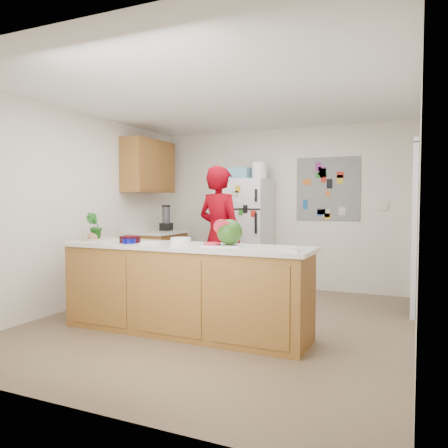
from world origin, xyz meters
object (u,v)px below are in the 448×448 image
at_px(person, 220,235).
at_px(watermelon, 230,232).
at_px(cherry_bowl, 130,239).
at_px(refrigerator, 245,234).

xyz_separation_m(person, watermelon, (0.70, -1.30, 0.14)).
bearing_deg(cherry_bowl, refrigerator, 81.08).
relative_size(refrigerator, cherry_bowl, 7.62).
relative_size(refrigerator, watermelon, 6.68).
xyz_separation_m(refrigerator, cherry_bowl, (-0.38, -2.43, 0.11)).
xyz_separation_m(watermelon, cherry_bowl, (-1.13, -0.09, -0.10)).
relative_size(refrigerator, person, 0.93).
bearing_deg(cherry_bowl, watermelon, 4.77).
height_order(watermelon, cherry_bowl, watermelon).
bearing_deg(person, cherry_bowl, 87.20).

